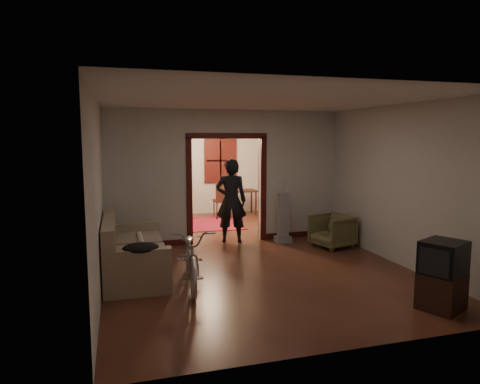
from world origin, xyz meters
name	(u,v)px	position (x,y,z in m)	size (l,w,h in m)	color
floor	(236,250)	(0.00, 0.00, 0.00)	(5.00, 8.50, 0.01)	#3F1E14
ceiling	(236,107)	(0.00, 0.00, 2.80)	(5.00, 8.50, 0.01)	white
wall_back	(197,166)	(0.00, 4.25, 1.40)	(5.00, 0.02, 2.80)	beige
wall_left	(102,184)	(-2.50, 0.00, 1.40)	(0.02, 8.50, 2.80)	beige
wall_right	(349,177)	(2.50, 0.00, 1.40)	(0.02, 8.50, 2.80)	beige
partition_wall	(226,177)	(0.00, 0.75, 1.40)	(5.00, 0.14, 2.80)	beige
door_casing	(226,191)	(0.00, 0.75, 1.10)	(1.74, 0.20, 2.32)	#3F110E
far_window	(220,161)	(0.70, 4.21, 1.55)	(0.98, 0.06, 1.28)	black
chandelier	(209,133)	(0.00, 2.50, 2.35)	(0.24, 0.24, 0.24)	#FFE0A5
light_switch	(274,183)	(1.05, 0.68, 1.25)	(0.08, 0.01, 0.12)	silver
sofa	(135,246)	(-2.00, -1.08, 0.49)	(0.95, 2.11, 0.97)	#7A6B51
rolled_paper	(140,239)	(-1.90, -0.78, 0.53)	(0.09, 0.09, 0.75)	beige
jacket	(141,248)	(-1.95, -1.99, 0.68)	(0.51, 0.38, 0.15)	black
bicycle	(191,255)	(-1.20, -1.81, 0.46)	(0.61, 1.76, 0.93)	silver
armchair	(332,231)	(1.95, -0.34, 0.33)	(0.71, 0.73, 0.67)	brown
tv_stand	(441,291)	(1.78, -3.60, 0.24)	(0.53, 0.48, 0.48)	black
crt_tv	(443,258)	(1.78, -3.60, 0.68)	(0.53, 0.47, 0.45)	black
vacuum	(283,218)	(1.13, 0.31, 0.53)	(0.33, 0.26, 1.06)	gray
person	(231,201)	(0.08, 0.66, 0.89)	(0.65, 0.43, 1.79)	black
oriental_rug	(212,223)	(0.11, 2.66, 0.01)	(1.41, 1.85, 0.01)	maroon
locker	(156,183)	(-1.22, 3.69, 1.00)	(1.00, 0.56, 2.00)	#1C2F1D
globe	(155,148)	(-1.22, 3.69, 1.94)	(0.28, 0.28, 0.28)	#1E5972
desk	(239,203)	(1.12, 3.68, 0.36)	(0.97, 0.54, 0.71)	#341711
desk_chair	(222,201)	(0.53, 3.36, 0.49)	(0.44, 0.44, 0.98)	#341711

